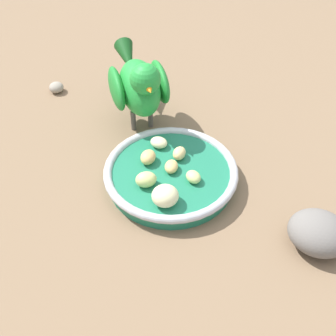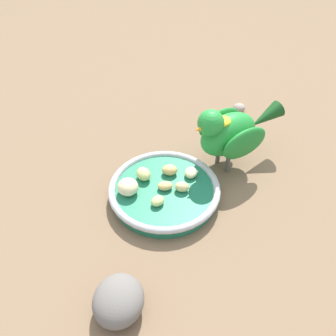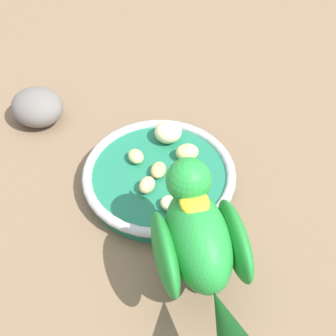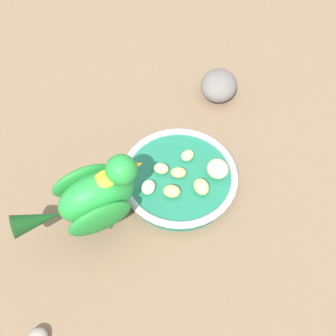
# 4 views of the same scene
# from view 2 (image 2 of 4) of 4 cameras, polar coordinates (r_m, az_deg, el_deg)

# --- Properties ---
(ground_plane) EXTENTS (4.00, 4.00, 0.00)m
(ground_plane) POSITION_cam_2_polar(r_m,az_deg,el_deg) (0.70, -1.32, -4.26)
(ground_plane) COLOR #7A6047
(feeding_bowl) EXTENTS (0.20, 0.20, 0.03)m
(feeding_bowl) POSITION_cam_2_polar(r_m,az_deg,el_deg) (0.69, -0.57, -3.58)
(feeding_bowl) COLOR #1E7251
(feeding_bowl) RESTS_ON ground_plane
(apple_piece_0) EXTENTS (0.03, 0.03, 0.01)m
(apple_piece_0) POSITION_cam_2_polar(r_m,az_deg,el_deg) (0.68, -0.36, -2.52)
(apple_piece_0) COLOR tan
(apple_piece_0) RESTS_ON feeding_bowl
(apple_piece_1) EXTENTS (0.02, 0.03, 0.02)m
(apple_piece_1) POSITION_cam_2_polar(r_m,az_deg,el_deg) (0.67, 2.13, -2.86)
(apple_piece_1) COLOR #E5C67F
(apple_piece_1) RESTS_ON feeding_bowl
(apple_piece_2) EXTENTS (0.03, 0.03, 0.02)m
(apple_piece_2) POSITION_cam_2_polar(r_m,az_deg,el_deg) (0.65, -1.58, -5.00)
(apple_piece_2) COLOR #C6D17A
(apple_piece_2) RESTS_ON feeding_bowl
(apple_piece_3) EXTENTS (0.03, 0.03, 0.02)m
(apple_piece_3) POSITION_cam_2_polar(r_m,az_deg,el_deg) (0.70, 0.25, -0.30)
(apple_piece_3) COLOR tan
(apple_piece_3) RESTS_ON feeding_bowl
(apple_piece_4) EXTENTS (0.04, 0.04, 0.02)m
(apple_piece_4) POSITION_cam_2_polar(r_m,az_deg,el_deg) (0.69, -3.72, -0.91)
(apple_piece_4) COLOR #C6D17A
(apple_piece_4) RESTS_ON feeding_bowl
(apple_piece_5) EXTENTS (0.05, 0.05, 0.03)m
(apple_piece_5) POSITION_cam_2_polar(r_m,az_deg,el_deg) (0.67, -6.09, -2.86)
(apple_piece_5) COLOR beige
(apple_piece_5) RESTS_ON feeding_bowl
(apple_piece_6) EXTENTS (0.03, 0.03, 0.02)m
(apple_piece_6) POSITION_cam_2_polar(r_m,az_deg,el_deg) (0.70, 3.48, -0.70)
(apple_piece_6) COLOR beige
(apple_piece_6) RESTS_ON feeding_bowl
(parrot) EXTENTS (0.18, 0.16, 0.15)m
(parrot) POSITION_cam_2_polar(r_m,az_deg,el_deg) (0.72, 9.38, 5.49)
(parrot) COLOR #59544C
(parrot) RESTS_ON ground_plane
(rock_large) EXTENTS (0.09, 0.08, 0.05)m
(rock_large) POSITION_cam_2_polar(r_m,az_deg,el_deg) (0.55, -7.52, -19.27)
(rock_large) COLOR slate
(rock_large) RESTS_ON ground_plane
(pebble_0) EXTENTS (0.04, 0.04, 0.02)m
(pebble_0) POSITION_cam_2_polar(r_m,az_deg,el_deg) (0.92, 10.72, 8.95)
(pebble_0) COLOR gray
(pebble_0) RESTS_ON ground_plane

